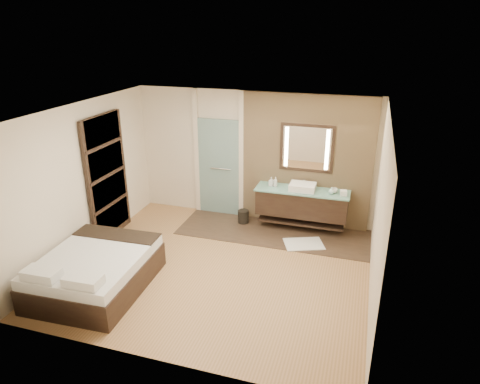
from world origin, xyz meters
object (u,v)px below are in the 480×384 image
(waste_bin, at_px, (243,217))
(vanity, at_px, (302,203))
(bed, at_px, (96,271))
(mirror_unit, at_px, (307,148))

(waste_bin, bearing_deg, vanity, 3.24)
(bed, height_order, waste_bin, bed)
(vanity, height_order, bed, vanity)
(vanity, xyz_separation_m, waste_bin, (-1.20, -0.07, -0.44))
(vanity, relative_size, bed, 0.95)
(bed, distance_m, waste_bin, 3.34)
(bed, xyz_separation_m, waste_bin, (1.55, 2.95, -0.16))
(bed, bearing_deg, mirror_unit, 47.52)
(vanity, bearing_deg, waste_bin, -176.76)
(vanity, relative_size, mirror_unit, 1.75)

